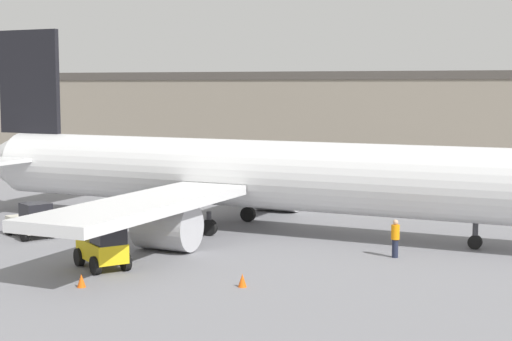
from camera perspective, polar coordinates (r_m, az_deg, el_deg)
ground_plane at (r=44.63m, az=0.00°, el=-4.38°), size 400.00×400.00×0.00m
terminal_building at (r=74.92m, az=0.84°, el=3.50°), size 81.61×10.29×9.48m
airplane at (r=44.60m, az=-1.18°, el=-0.27°), size 41.11×32.42×11.75m
ground_crew_worker at (r=38.04m, az=10.10°, el=-4.80°), size 0.40×0.40×1.84m
baggage_tug at (r=44.16m, az=-16.01°, el=-3.52°), size 3.53×3.22×1.96m
belt_loader_truck at (r=35.72m, az=-11.02°, el=-5.27°), size 3.25×3.14×2.47m
safety_cone_near at (r=32.18m, az=-1.00°, el=-7.99°), size 0.36×0.36×0.55m
safety_cone_far at (r=32.91m, az=-12.58°, el=-7.82°), size 0.36×0.36×0.55m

